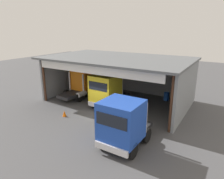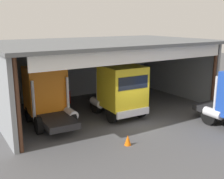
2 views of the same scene
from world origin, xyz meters
TOP-DOWN VIEW (x-y plane):
  - ground_plane at (0.00, 0.00)m, footprint 80.00×80.00m
  - workshop_shed at (0.00, 5.09)m, footprint 15.23×9.51m
  - truck_orange_center_left_bay at (-4.50, 3.46)m, footprint 2.56×4.80m
  - truck_yellow_center_bay at (-0.01, 1.98)m, footprint 2.72×4.81m
  - oil_drum at (4.62, 7.32)m, footprint 0.58×0.58m
  - tool_cart at (-2.02, 6.93)m, footprint 0.90×0.60m
  - traffic_cone at (-2.17, -1.98)m, footprint 0.36×0.36m

SIDE VIEW (x-z plane):
  - ground_plane at x=0.00m, z-range 0.00..0.00m
  - traffic_cone at x=-2.17m, z-range 0.00..0.56m
  - oil_drum at x=4.62m, z-range 0.00..0.94m
  - tool_cart at x=-2.02m, z-range 0.00..1.00m
  - truck_orange_center_left_bay at x=-4.50m, z-range 0.04..3.58m
  - truck_yellow_center_bay at x=-0.01m, z-range 0.11..3.60m
  - workshop_shed at x=0.00m, z-range 1.00..5.98m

